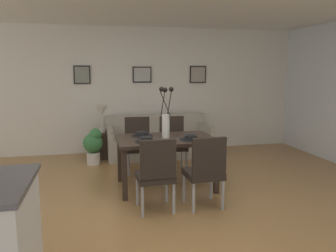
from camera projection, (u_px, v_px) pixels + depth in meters
name	position (u px, v px, depth m)	size (l,w,h in m)	color
ground_plane	(160.00, 210.00, 4.20)	(9.00, 9.00, 0.00)	#A87A47
back_wall_panel	(130.00, 90.00, 7.12)	(9.00, 0.10, 2.60)	white
dining_table	(166.00, 144.00, 4.93)	(1.40, 0.93, 0.74)	#33261E
dining_chair_near_left	(156.00, 171.00, 4.05)	(0.45, 0.45, 0.92)	black
dining_chair_near_right	(138.00, 142.00, 5.75)	(0.45, 0.45, 0.92)	black
dining_chair_far_left	(206.00, 169.00, 4.17)	(0.46, 0.46, 0.92)	black
dining_chair_far_right	(173.00, 141.00, 5.84)	(0.47, 0.47, 0.92)	black
centerpiece_vase	(166.00, 119.00, 4.87)	(0.21, 0.23, 0.73)	white
placemat_near_left	(147.00, 141.00, 4.64)	(0.32, 0.32, 0.01)	black
bowl_near_left	(146.00, 139.00, 4.64)	(0.17, 0.17, 0.07)	black
placemat_near_right	(142.00, 136.00, 5.05)	(0.32, 0.32, 0.01)	black
bowl_near_right	(142.00, 133.00, 5.04)	(0.17, 0.17, 0.07)	black
placemat_far_left	(191.00, 140.00, 4.78)	(0.32, 0.32, 0.01)	black
bowl_far_left	(191.00, 137.00, 4.77)	(0.17, 0.17, 0.07)	black
sofa	(159.00, 142.00, 6.86)	(2.07, 0.84, 0.80)	#B2A899
side_table	(103.00, 145.00, 6.64)	(0.36, 0.36, 0.52)	#33261E
table_lamp	(102.00, 113.00, 6.54)	(0.22, 0.22, 0.51)	beige
framed_picture_left	(82.00, 75.00, 6.80)	(0.33, 0.03, 0.37)	black
framed_picture_center	(142.00, 75.00, 7.05)	(0.39, 0.03, 0.33)	black
framed_picture_right	(198.00, 74.00, 7.31)	(0.36, 0.03, 0.37)	black
potted_plant	(93.00, 144.00, 6.18)	(0.36, 0.36, 0.67)	silver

